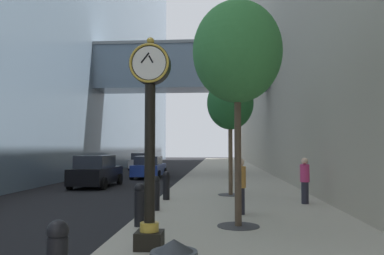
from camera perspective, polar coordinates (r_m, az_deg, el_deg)
name	(u,v)px	position (r m, az deg, el deg)	size (l,w,h in m)	color
ground_plane	(186,177)	(28.60, -0.94, -7.35)	(110.00, 110.00, 0.00)	black
sidewalk_right	(228,174)	(31.49, 5.41, -6.81)	(6.43, 80.00, 0.14)	#ADA593
street_clock	(150,131)	(7.97, -6.26, -0.57)	(0.84, 0.55, 4.35)	black
bollard_third	(140,204)	(10.34, -7.78, -11.09)	(0.28, 0.28, 1.12)	black
bollard_fourth	(156,192)	(12.84, -5.40, -9.50)	(0.28, 0.28, 1.12)	black
bollard_fifth	(166,185)	(15.36, -3.82, -8.43)	(0.28, 0.28, 1.12)	black
street_tree_near	(237,53)	(10.51, 6.71, 10.93)	(2.37, 2.37, 5.97)	#333335
street_tree_mid_near	(230,104)	(16.90, 5.68, 3.53)	(2.02, 2.02, 5.16)	#333335
pedestrian_walking	(305,179)	(14.78, 16.35, -7.37)	(0.47, 0.47, 1.68)	#23232D
pedestrian_by_clock	(240,184)	(12.08, 7.18, -8.36)	(0.46, 0.46, 1.72)	#23232D
car_white_near	(142,161)	(38.46, -7.40, -5.01)	(2.11, 4.28, 1.63)	silver
car_black_mid	(96,172)	(22.16, -14.01, -6.37)	(2.12, 4.33, 1.75)	black
car_blue_far	(149,167)	(27.92, -6.38, -5.86)	(2.09, 4.45, 1.57)	navy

